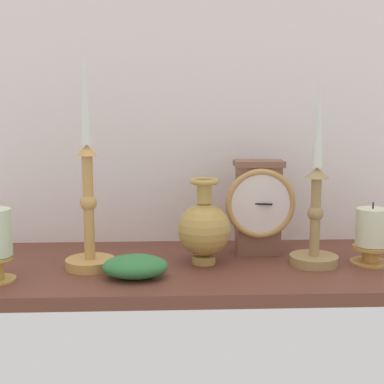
# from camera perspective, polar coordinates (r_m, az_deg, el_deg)

# --- Properties ---
(ground_plane) EXTENTS (1.00, 0.36, 0.02)m
(ground_plane) POSITION_cam_1_polar(r_m,az_deg,el_deg) (1.06, 0.39, -8.16)
(ground_plane) COLOR brown
(back_wall) EXTENTS (1.20, 0.02, 0.65)m
(back_wall) POSITION_cam_1_polar(r_m,az_deg,el_deg) (1.19, -0.04, 10.22)
(back_wall) COLOR white
(back_wall) RESTS_ON ground_plane
(mantel_clock) EXTENTS (0.14, 0.08, 0.19)m
(mantel_clock) POSITION_cam_1_polar(r_m,az_deg,el_deg) (1.11, 7.03, -1.45)
(mantel_clock) COLOR brown
(mantel_clock) RESTS_ON ground_plane
(candlestick_tall_left) EXTENTS (0.09, 0.09, 0.38)m
(candlestick_tall_left) POSITION_cam_1_polar(r_m,az_deg,el_deg) (1.05, 12.90, -2.00)
(candlestick_tall_left) COLOR #9F804D
(candlestick_tall_left) RESTS_ON ground_plane
(candlestick_tall_center) EXTENTS (0.09, 0.09, 0.43)m
(candlestick_tall_center) POSITION_cam_1_polar(r_m,az_deg,el_deg) (1.01, -10.87, -1.14)
(candlestick_tall_center) COLOR tan
(candlestick_tall_center) RESTS_ON ground_plane
(brass_vase_bulbous) EXTENTS (0.10, 0.10, 0.17)m
(brass_vase_bulbous) POSITION_cam_1_polar(r_m,az_deg,el_deg) (1.03, 1.30, -3.87)
(brass_vase_bulbous) COLOR #B59045
(brass_vase_bulbous) RESTS_ON ground_plane
(pillar_candle_near_clock) EXTENTS (0.08, 0.08, 0.12)m
(pillar_candle_near_clock) POSITION_cam_1_polar(r_m,az_deg,el_deg) (1.10, 18.40, -4.34)
(pillar_candle_near_clock) COLOR #B9863C
(pillar_candle_near_clock) RESTS_ON ground_plane
(ivy_sprig) EXTENTS (0.12, 0.08, 0.04)m
(ivy_sprig) POSITION_cam_1_polar(r_m,az_deg,el_deg) (0.97, -6.01, -7.81)
(ivy_sprig) COLOR #357A3E
(ivy_sprig) RESTS_ON ground_plane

